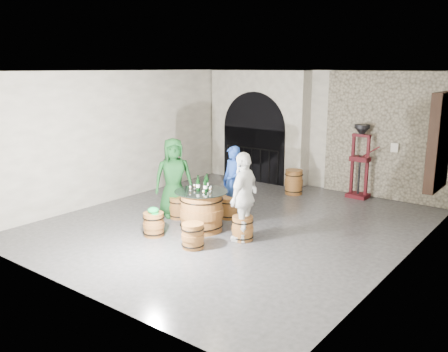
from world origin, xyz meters
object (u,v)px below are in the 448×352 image
Objects in this scene: wine_bottle_right at (207,183)px; wine_bottle_center at (205,186)px; barrel_stool_near_right at (193,236)px; corking_press at (360,156)px; side_barrel at (294,182)px; wine_bottle_left at (198,184)px; person_green at (174,177)px; barrel_stool_right at (243,228)px; barrel_table at (202,211)px; person_white at (244,197)px; person_blue at (233,182)px; barrel_stool_far at (228,208)px; barrel_stool_left at (179,208)px; barrel_stool_near_left at (154,224)px.

wine_bottle_center is at bearing -58.34° from wine_bottle_right.
corking_press is (1.05, 5.23, 0.86)m from barrel_stool_near_right.
wine_bottle_left is at bearing -92.21° from side_barrel.
person_green reaches higher than wine_bottle_left.
barrel_stool_right is 4.45m from corking_press.
person_green is at bearing 158.81° from wine_bottle_left.
wine_bottle_left is (-0.57, 0.83, 0.73)m from barrel_stool_near_right.
barrel_stool_near_right is at bearing -117.92° from barrel_stool_right.
wine_bottle_center reaches higher than side_barrel.
barrel_table reaches higher than barrel_stool_near_right.
person_white is 5.35× the size of wine_bottle_center.
person_white is at bearing -62.47° from person_green.
person_white is at bearing -75.44° from side_barrel.
side_barrel is (-0.04, 3.68, -0.64)m from wine_bottle_center.
corking_press is at bearing 77.03° from person_blue.
corking_press is (1.62, 3.39, 0.86)m from barrel_stool_far.
person_blue is (0.87, 0.84, 0.56)m from barrel_stool_left.
barrel_stool_near_left is 0.27× the size of person_green.
person_white is 3.77m from side_barrel.
side_barrel is at bearing 88.79° from barrel_table.
barrel_stool_far and barrel_stool_near_left have the same top height.
person_blue is at bearing -114.42° from corking_press.
barrel_stool_far is at bearing 37.14° from barrel_stool_left.
barrel_stool_right is 1.29m from wine_bottle_left.
wine_bottle_right reaches higher than barrel_stool_near_right.
person_green is 5.43× the size of wine_bottle_right.
person_white is at bearing 4.39° from wine_bottle_center.
barrel_stool_near_left is 0.30× the size of person_blue.
wine_bottle_left is (0.48, 0.80, 0.73)m from barrel_stool_near_left.
barrel_stool_near_left is at bearing -97.91° from side_barrel.
person_green is 1.01× the size of person_white.
side_barrel reaches higher than barrel_stool_near_right.
barrel_table is 0.59m from wine_bottle_right.
wine_bottle_left is at bearing 58.96° from barrel_stool_near_left.
barrel_stool_right is 0.27× the size of person_green.
barrel_stool_far is 1.08m from wine_bottle_right.
barrel_stool_near_left is at bearing -105.13° from barrel_stool_far.
barrel_table is 1.29m from person_green.
wine_bottle_right is (0.04, -0.79, 0.73)m from barrel_stool_far.
barrel_stool_left is 1.46× the size of wine_bottle_center.
wine_bottle_left reaches higher than barrel_stool_left.
person_green is at bearing -151.16° from barrel_stool_far.
barrel_stool_left is 1.46× the size of wine_bottle_left.
person_white is 1.09m from wine_bottle_left.
side_barrel is at bearing 15.93° from person_green.
side_barrel is at bearing 100.55° from person_blue.
person_green reaches higher than person_white.
wine_bottle_right reaches higher than barrel_stool_near_left.
person_green is at bearing -109.44° from person_white.
person_blue is (-1.05, 1.10, 0.56)m from barrel_stool_right.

